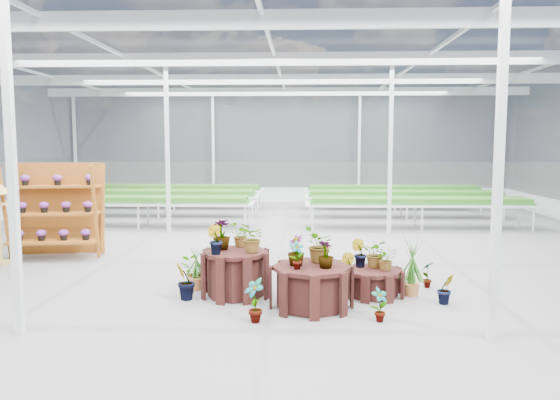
{
  "coord_description": "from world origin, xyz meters",
  "views": [
    {
      "loc": [
        0.61,
        -10.68,
        2.45
      ],
      "look_at": [
        0.2,
        0.25,
        1.3
      ],
      "focal_mm": 35.0,
      "sensor_mm": 36.0,
      "label": 1
    }
  ],
  "objects_px": {
    "plinth_tall": "(236,274)",
    "shelf_rack": "(56,211)",
    "plinth_low": "(373,282)",
    "plinth_mid": "(311,287)"
  },
  "relations": [
    {
      "from": "plinth_mid",
      "to": "plinth_low",
      "type": "relative_size",
      "value": 1.26
    },
    {
      "from": "plinth_low",
      "to": "shelf_rack",
      "type": "relative_size",
      "value": 0.48
    },
    {
      "from": "plinth_low",
      "to": "shelf_rack",
      "type": "bearing_deg",
      "value": 156.74
    },
    {
      "from": "plinth_low",
      "to": "shelf_rack",
      "type": "height_order",
      "value": "shelf_rack"
    },
    {
      "from": "plinth_tall",
      "to": "plinth_low",
      "type": "height_order",
      "value": "plinth_tall"
    },
    {
      "from": "plinth_tall",
      "to": "shelf_rack",
      "type": "bearing_deg",
      "value": 145.81
    },
    {
      "from": "plinth_mid",
      "to": "shelf_rack",
      "type": "relative_size",
      "value": 0.6
    },
    {
      "from": "plinth_tall",
      "to": "plinth_low",
      "type": "xyz_separation_m",
      "value": [
        2.2,
        0.1,
        -0.15
      ]
    },
    {
      "from": "plinth_low",
      "to": "shelf_rack",
      "type": "distance_m",
      "value": 7.0
    },
    {
      "from": "plinth_tall",
      "to": "plinth_mid",
      "type": "distance_m",
      "value": 1.34
    }
  ]
}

